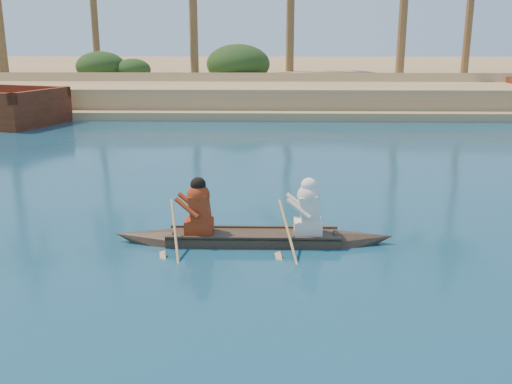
# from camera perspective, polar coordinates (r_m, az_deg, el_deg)

# --- Properties ---
(sandy_embankment) EXTENTS (150.00, 51.00, 1.50)m
(sandy_embankment) POSITION_cam_1_polar(r_m,az_deg,el_deg) (50.78, -8.11, 11.54)
(sandy_embankment) COLOR tan
(sandy_embankment) RESTS_ON ground
(shrub_cluster) EXTENTS (100.00, 6.00, 2.40)m
(shrub_cluster) POSITION_cam_1_polar(r_m,az_deg,el_deg) (35.67, -12.22, 10.98)
(shrub_cluster) COLOR #1E3714
(shrub_cluster) RESTS_ON ground
(canoe) EXTENTS (5.01, 0.67, 1.38)m
(canoe) POSITION_cam_1_polar(r_m,az_deg,el_deg) (10.21, -0.26, -3.68)
(canoe) COLOR #3E3422
(canoe) RESTS_ON ground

